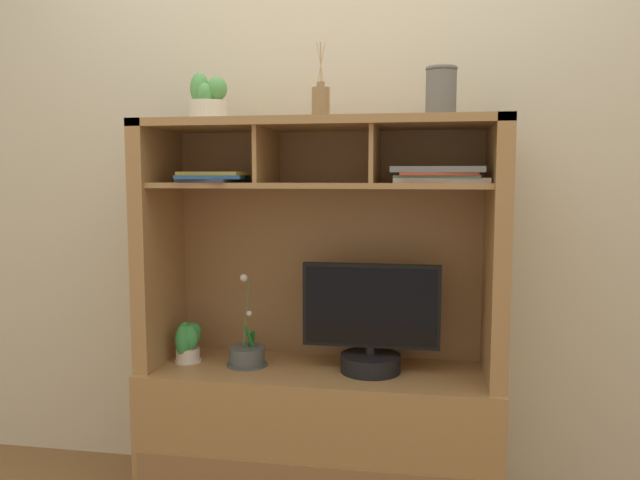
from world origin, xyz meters
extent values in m
cube|color=beige|center=(0.00, 0.26, 1.40)|extent=(6.00, 0.02, 2.80)
cube|color=#A27545|center=(0.00, 0.00, 0.27)|extent=(1.36, 0.47, 0.55)
cube|color=#A27545|center=(-0.65, 0.00, 1.02)|extent=(0.06, 0.41, 0.95)
cube|color=#A27545|center=(0.65, 0.00, 1.02)|extent=(0.06, 0.41, 0.95)
cube|color=olive|center=(0.00, 0.20, 1.01)|extent=(1.30, 0.02, 0.92)
cube|color=#A27545|center=(0.00, 0.00, 1.48)|extent=(1.36, 0.41, 0.03)
cube|color=#A27545|center=(0.00, 0.00, 1.25)|extent=(1.24, 0.37, 0.02)
cube|color=#A27545|center=(-0.21, 0.00, 1.37)|extent=(0.02, 0.35, 0.20)
cube|color=#A27545|center=(0.21, 0.00, 1.37)|extent=(0.02, 0.35, 0.20)
cylinder|color=black|center=(0.20, -0.01, 0.58)|extent=(0.23, 0.23, 0.07)
cylinder|color=black|center=(0.20, -0.01, 0.63)|extent=(0.04, 0.04, 0.03)
cube|color=black|center=(0.20, -0.01, 0.80)|extent=(0.52, 0.03, 0.32)
cube|color=black|center=(0.20, -0.03, 0.80)|extent=(0.49, 0.00, 0.29)
cylinder|color=#4B4E4D|center=(-0.29, -0.02, 0.58)|extent=(0.14, 0.14, 0.07)
cylinder|color=#4B4E4D|center=(-0.29, -0.02, 0.55)|extent=(0.16, 0.16, 0.01)
cylinder|color=#4C6B38|center=(-0.29, -0.02, 0.76)|extent=(0.03, 0.03, 0.27)
sphere|color=silver|center=(-0.28, -0.03, 0.76)|extent=(0.02, 0.02, 0.02)
sphere|color=silver|center=(-0.30, -0.01, 0.89)|extent=(0.03, 0.03, 0.03)
ellipsoid|color=#1F6829|center=(-0.27, -0.03, 0.65)|extent=(0.05, 0.06, 0.13)
ellipsoid|color=#1F6829|center=(-0.27, -0.01, 0.65)|extent=(0.05, 0.07, 0.09)
cylinder|color=beige|center=(-0.54, -0.01, 0.57)|extent=(0.09, 0.09, 0.06)
cylinder|color=beige|center=(-0.54, -0.01, 0.55)|extent=(0.11, 0.11, 0.01)
ellipsoid|color=#358D44|center=(-0.52, -0.01, 0.65)|extent=(0.07, 0.05, 0.06)
ellipsoid|color=#358D44|center=(-0.52, 0.01, 0.67)|extent=(0.07, 0.08, 0.06)
ellipsoid|color=#358D44|center=(-0.54, 0.00, 0.67)|extent=(0.06, 0.04, 0.06)
ellipsoid|color=#358D44|center=(-0.55, -0.01, 0.64)|extent=(0.07, 0.08, 0.13)
ellipsoid|color=#358D44|center=(-0.55, -0.03, 0.64)|extent=(0.06, 0.07, 0.13)
ellipsoid|color=#358D44|center=(-0.52, -0.03, 0.65)|extent=(0.07, 0.05, 0.10)
cube|color=beige|center=(0.44, -0.04, 1.27)|extent=(0.34, 0.21, 0.02)
cube|color=#497A65|center=(0.43, -0.05, 1.29)|extent=(0.30, 0.20, 0.01)
cube|color=#B03C29|center=(0.43, -0.06, 1.30)|extent=(0.28, 0.23, 0.01)
cube|color=slate|center=(0.43, -0.06, 1.31)|extent=(0.32, 0.22, 0.02)
cube|color=#333348|center=(-0.39, -0.05, 1.27)|extent=(0.23, 0.29, 0.01)
cube|color=#244C83|center=(-0.39, -0.07, 1.28)|extent=(0.27, 0.29, 0.01)
cube|color=gold|center=(-0.39, -0.05, 1.30)|extent=(0.27, 0.20, 0.01)
cylinder|color=olive|center=(0.00, 0.02, 1.56)|extent=(0.07, 0.07, 0.12)
cylinder|color=olive|center=(0.00, 0.02, 1.63)|extent=(0.03, 0.03, 0.02)
cylinder|color=tan|center=(0.00, 0.02, 1.70)|extent=(0.00, 0.04, 0.16)
cylinder|color=tan|center=(0.00, 0.02, 1.70)|extent=(0.03, 0.00, 0.17)
cylinder|color=tan|center=(0.00, 0.02, 1.70)|extent=(0.00, 0.02, 0.17)
cylinder|color=tan|center=(0.00, 0.01, 1.70)|extent=(0.03, 0.00, 0.17)
cylinder|color=beige|center=(-0.44, 0.01, 1.54)|extent=(0.15, 0.15, 0.08)
cylinder|color=beige|center=(-0.44, 0.01, 1.50)|extent=(0.17, 0.17, 0.01)
ellipsoid|color=#529C4D|center=(-0.40, 0.01, 1.62)|extent=(0.08, 0.08, 0.09)
ellipsoid|color=#529C4D|center=(-0.43, 0.06, 1.61)|extent=(0.04, 0.08, 0.07)
ellipsoid|color=#529C4D|center=(-0.47, 0.01, 1.62)|extent=(0.07, 0.07, 0.12)
ellipsoid|color=#529C4D|center=(-0.44, -0.01, 1.60)|extent=(0.07, 0.07, 0.08)
cylinder|color=#625F5A|center=(0.44, 0.01, 1.58)|extent=(0.11, 0.11, 0.17)
torus|color=#625F5A|center=(0.44, 0.01, 1.67)|extent=(0.12, 0.12, 0.02)
camera|label=1|loc=(0.40, -2.31, 1.29)|focal=34.79mm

